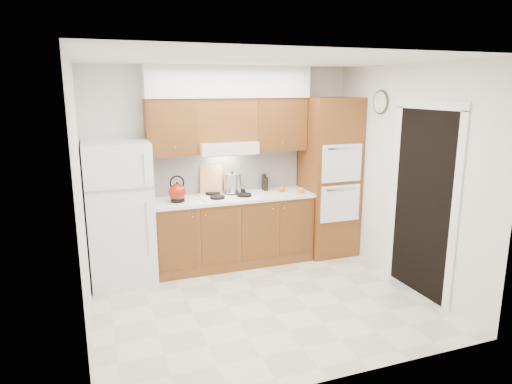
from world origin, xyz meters
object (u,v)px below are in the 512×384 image
at_px(stock_pot, 232,183).
at_px(oven_cabinet, 329,177).
at_px(kettle, 177,192).
at_px(fridge, 120,213).

bearing_deg(stock_pot, oven_cabinet, -4.69).
bearing_deg(kettle, oven_cabinet, -17.84).
distance_m(fridge, oven_cabinet, 2.86).
bearing_deg(fridge, oven_cabinet, 0.70).
relative_size(fridge, kettle, 7.78).
xyz_separation_m(fridge, stock_pot, (1.46, 0.15, 0.23)).
bearing_deg(fridge, stock_pot, 5.81).
bearing_deg(oven_cabinet, fridge, -179.30).
bearing_deg(stock_pot, kettle, -168.52).
bearing_deg(kettle, stock_pot, -7.46).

